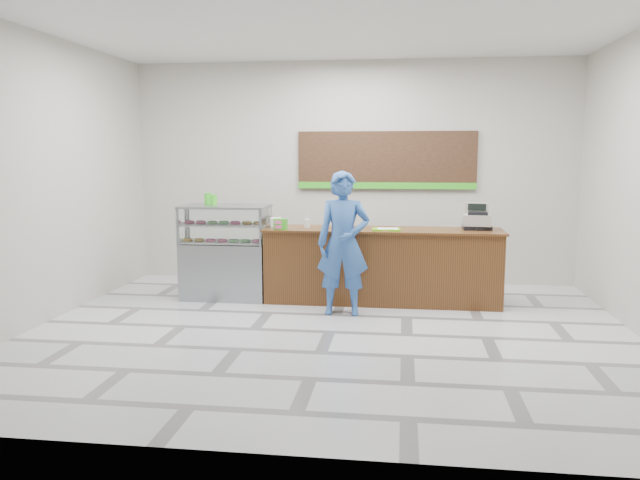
# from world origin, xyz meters

# --- Properties ---
(floor) EXTENTS (7.00, 7.00, 0.00)m
(floor) POSITION_xyz_m (0.00, 0.00, 0.00)
(floor) COLOR silver
(floor) RESTS_ON ground
(back_wall) EXTENTS (7.00, 0.00, 7.00)m
(back_wall) POSITION_xyz_m (0.00, 3.00, 1.75)
(back_wall) COLOR #BBB6AC
(back_wall) RESTS_ON floor
(ceiling) EXTENTS (7.00, 7.00, 0.00)m
(ceiling) POSITION_xyz_m (0.00, 0.00, 3.50)
(ceiling) COLOR silver
(ceiling) RESTS_ON back_wall
(sales_counter) EXTENTS (3.26, 0.76, 1.03)m
(sales_counter) POSITION_xyz_m (0.55, 1.55, 0.52)
(sales_counter) COLOR #583313
(sales_counter) RESTS_ON floor
(display_case) EXTENTS (1.22, 0.72, 1.33)m
(display_case) POSITION_xyz_m (-1.67, 1.55, 0.68)
(display_case) COLOR gray
(display_case) RESTS_ON floor
(menu_board) EXTENTS (2.80, 0.06, 0.90)m
(menu_board) POSITION_xyz_m (0.55, 2.96, 1.93)
(menu_board) COLOR black
(menu_board) RESTS_ON back_wall
(cash_register) EXTENTS (0.42, 0.44, 0.35)m
(cash_register) POSITION_xyz_m (1.83, 1.69, 1.16)
(cash_register) COLOR black
(cash_register) RESTS_ON sales_counter
(card_terminal) EXTENTS (0.10, 0.17, 0.04)m
(card_terminal) POSITION_xyz_m (1.83, 1.56, 1.05)
(card_terminal) COLOR black
(card_terminal) RESTS_ON sales_counter
(serving_tray) EXTENTS (0.38, 0.28, 0.02)m
(serving_tray) POSITION_xyz_m (0.60, 1.42, 1.04)
(serving_tray) COLOR #58C807
(serving_tray) RESTS_ON sales_counter
(napkin_box) EXTENTS (0.17, 0.17, 0.13)m
(napkin_box) POSITION_xyz_m (-0.95, 1.59, 1.09)
(napkin_box) COLOR white
(napkin_box) RESTS_ON sales_counter
(straw_cup) EXTENTS (0.08, 0.08, 0.12)m
(straw_cup) POSITION_xyz_m (-0.50, 1.55, 1.09)
(straw_cup) COLOR silver
(straw_cup) RESTS_ON sales_counter
(promo_box) EXTENTS (0.18, 0.13, 0.15)m
(promo_box) POSITION_xyz_m (-0.82, 1.29, 1.10)
(promo_box) COLOR green
(promo_box) RESTS_ON sales_counter
(donut_decal) EXTENTS (0.15, 0.15, 0.00)m
(donut_decal) POSITION_xyz_m (0.60, 1.34, 1.03)
(donut_decal) COLOR #E0528C
(donut_decal) RESTS_ON sales_counter
(green_cup_left) EXTENTS (0.10, 0.10, 0.16)m
(green_cup_left) POSITION_xyz_m (-2.00, 1.80, 1.41)
(green_cup_left) COLOR green
(green_cup_left) RESTS_ON display_case
(green_cup_right) EXTENTS (0.09, 0.09, 0.14)m
(green_cup_right) POSITION_xyz_m (-1.87, 1.66, 1.40)
(green_cup_right) COLOR green
(green_cup_right) RESTS_ON display_case
(customer) EXTENTS (0.69, 0.47, 1.84)m
(customer) POSITION_xyz_m (0.08, 0.86, 0.92)
(customer) COLOR #2E5AA2
(customer) RESTS_ON floor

